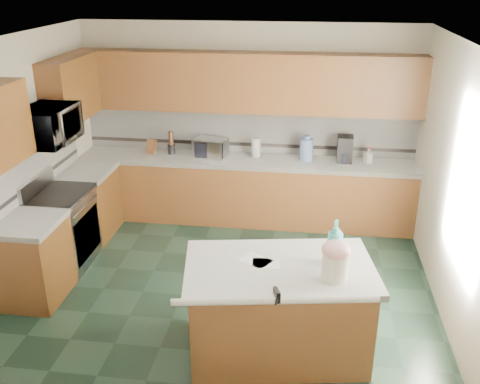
# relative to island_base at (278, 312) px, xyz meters

# --- Properties ---
(floor) EXTENTS (4.60, 4.60, 0.00)m
(floor) POSITION_rel_island_base_xyz_m (-0.66, 0.79, -0.43)
(floor) COLOR black
(floor) RESTS_ON ground
(ceiling) EXTENTS (4.60, 4.60, 0.00)m
(ceiling) POSITION_rel_island_base_xyz_m (-0.66, 0.79, 2.27)
(ceiling) COLOR white
(ceiling) RESTS_ON ground
(wall_back) EXTENTS (4.60, 0.04, 2.70)m
(wall_back) POSITION_rel_island_base_xyz_m (-0.66, 3.11, 0.92)
(wall_back) COLOR beige
(wall_back) RESTS_ON ground
(wall_front) EXTENTS (4.60, 0.04, 2.70)m
(wall_front) POSITION_rel_island_base_xyz_m (-0.66, -1.53, 0.92)
(wall_front) COLOR beige
(wall_front) RESTS_ON ground
(wall_left) EXTENTS (0.04, 4.60, 2.70)m
(wall_left) POSITION_rel_island_base_xyz_m (-2.98, 0.79, 0.92)
(wall_left) COLOR beige
(wall_left) RESTS_ON ground
(wall_right) EXTENTS (0.04, 4.60, 2.70)m
(wall_right) POSITION_rel_island_base_xyz_m (1.66, 0.79, 0.92)
(wall_right) COLOR beige
(wall_right) RESTS_ON ground
(back_base_cab) EXTENTS (4.60, 0.60, 0.86)m
(back_base_cab) POSITION_rel_island_base_xyz_m (-0.66, 2.79, 0.00)
(back_base_cab) COLOR #341D09
(back_base_cab) RESTS_ON ground
(back_countertop) EXTENTS (4.60, 0.64, 0.06)m
(back_countertop) POSITION_rel_island_base_xyz_m (-0.66, 2.79, 0.46)
(back_countertop) COLOR white
(back_countertop) RESTS_ON back_base_cab
(back_upper_cab) EXTENTS (4.60, 0.33, 0.78)m
(back_upper_cab) POSITION_rel_island_base_xyz_m (-0.66, 2.92, 1.51)
(back_upper_cab) COLOR #341D09
(back_upper_cab) RESTS_ON wall_back
(back_backsplash) EXTENTS (4.60, 0.02, 0.63)m
(back_backsplash) POSITION_rel_island_base_xyz_m (-0.66, 3.08, 0.81)
(back_backsplash) COLOR silver
(back_backsplash) RESTS_ON back_countertop
(back_accent_band) EXTENTS (4.60, 0.01, 0.05)m
(back_accent_band) POSITION_rel_island_base_xyz_m (-0.66, 3.07, 0.61)
(back_accent_band) COLOR black
(back_accent_band) RESTS_ON back_countertop
(left_base_cab_rear) EXTENTS (0.60, 0.82, 0.86)m
(left_base_cab_rear) POSITION_rel_island_base_xyz_m (-2.66, 2.08, 0.00)
(left_base_cab_rear) COLOR #341D09
(left_base_cab_rear) RESTS_ON ground
(left_counter_rear) EXTENTS (0.64, 0.82, 0.06)m
(left_counter_rear) POSITION_rel_island_base_xyz_m (-2.66, 2.08, 0.46)
(left_counter_rear) COLOR white
(left_counter_rear) RESTS_ON left_base_cab_rear
(left_base_cab_front) EXTENTS (0.60, 0.72, 0.86)m
(left_base_cab_front) POSITION_rel_island_base_xyz_m (-2.66, 0.55, 0.00)
(left_base_cab_front) COLOR #341D09
(left_base_cab_front) RESTS_ON ground
(left_counter_front) EXTENTS (0.64, 0.72, 0.06)m
(left_counter_front) POSITION_rel_island_base_xyz_m (-2.66, 0.55, 0.46)
(left_counter_front) COLOR white
(left_counter_front) RESTS_ON left_base_cab_front
(left_backsplash) EXTENTS (0.02, 2.30, 0.63)m
(left_backsplash) POSITION_rel_island_base_xyz_m (-2.95, 1.34, 0.81)
(left_backsplash) COLOR silver
(left_backsplash) RESTS_ON wall_left
(left_accent_band) EXTENTS (0.01, 2.30, 0.05)m
(left_accent_band) POSITION_rel_island_base_xyz_m (-2.94, 1.34, 0.61)
(left_accent_band) COLOR black
(left_accent_band) RESTS_ON wall_left
(left_upper_cab_rear) EXTENTS (0.33, 1.09, 0.78)m
(left_upper_cab_rear) POSITION_rel_island_base_xyz_m (-2.79, 2.21, 1.51)
(left_upper_cab_rear) COLOR #341D09
(left_upper_cab_rear) RESTS_ON wall_left
(range_body) EXTENTS (0.60, 0.76, 0.88)m
(range_body) POSITION_rel_island_base_xyz_m (-2.66, 1.29, 0.01)
(range_body) COLOR #B7B7BC
(range_body) RESTS_ON ground
(range_oven_door) EXTENTS (0.02, 0.68, 0.55)m
(range_oven_door) POSITION_rel_island_base_xyz_m (-2.37, 1.29, -0.03)
(range_oven_door) COLOR black
(range_oven_door) RESTS_ON range_body
(range_cooktop) EXTENTS (0.62, 0.78, 0.04)m
(range_cooktop) POSITION_rel_island_base_xyz_m (-2.66, 1.29, 0.47)
(range_cooktop) COLOR black
(range_cooktop) RESTS_ON range_body
(range_handle) EXTENTS (0.02, 0.66, 0.02)m
(range_handle) POSITION_rel_island_base_xyz_m (-2.34, 1.29, 0.35)
(range_handle) COLOR #B7B7BC
(range_handle) RESTS_ON range_body
(range_backguard) EXTENTS (0.06, 0.76, 0.18)m
(range_backguard) POSITION_rel_island_base_xyz_m (-2.92, 1.29, 0.59)
(range_backguard) COLOR #B7B7BC
(range_backguard) RESTS_ON range_body
(microwave) EXTENTS (0.50, 0.73, 0.41)m
(microwave) POSITION_rel_island_base_xyz_m (-2.66, 1.29, 1.30)
(microwave) COLOR #B7B7BC
(microwave) RESTS_ON wall_left
(island_base) EXTENTS (1.69, 1.14, 0.86)m
(island_base) POSITION_rel_island_base_xyz_m (0.00, 0.00, 0.00)
(island_base) COLOR #341D09
(island_base) RESTS_ON ground
(island_top) EXTENTS (1.80, 1.25, 0.06)m
(island_top) POSITION_rel_island_base_xyz_m (0.00, 0.00, 0.46)
(island_top) COLOR white
(island_top) RESTS_ON island_base
(island_bullnose) EXTENTS (1.65, 0.33, 0.06)m
(island_bullnose) POSITION_rel_island_base_xyz_m (-0.00, -0.50, 0.46)
(island_bullnose) COLOR white
(island_bullnose) RESTS_ON island_base
(treat_jar) EXTENTS (0.29, 0.29, 0.23)m
(treat_jar) POSITION_rel_island_base_xyz_m (0.47, -0.14, 0.61)
(treat_jar) COLOR #F2E8CE
(treat_jar) RESTS_ON island_top
(treat_jar_lid) EXTENTS (0.24, 0.24, 0.15)m
(treat_jar_lid) POSITION_rel_island_base_xyz_m (0.47, -0.14, 0.76)
(treat_jar_lid) COLOR pink
(treat_jar_lid) RESTS_ON treat_jar
(treat_jar_knob) EXTENTS (0.08, 0.03, 0.03)m
(treat_jar_knob) POSITION_rel_island_base_xyz_m (0.47, -0.14, 0.81)
(treat_jar_knob) COLOR tan
(treat_jar_knob) RESTS_ON treat_jar_lid
(treat_jar_knob_end_l) EXTENTS (0.04, 0.04, 0.04)m
(treat_jar_knob_end_l) POSITION_rel_island_base_xyz_m (0.43, -0.14, 0.81)
(treat_jar_knob_end_l) COLOR tan
(treat_jar_knob_end_l) RESTS_ON treat_jar_lid
(treat_jar_knob_end_r) EXTENTS (0.04, 0.04, 0.04)m
(treat_jar_knob_end_r) POSITION_rel_island_base_xyz_m (0.51, -0.14, 0.81)
(treat_jar_knob_end_r) COLOR tan
(treat_jar_knob_end_r) RESTS_ON treat_jar_lid
(soap_bottle_island) EXTENTS (0.18, 0.18, 0.40)m
(soap_bottle_island) POSITION_rel_island_base_xyz_m (0.47, 0.13, 0.69)
(soap_bottle_island) COLOR teal
(soap_bottle_island) RESTS_ON island_top
(paper_sheet_a) EXTENTS (0.25, 0.20, 0.00)m
(paper_sheet_a) POSITION_rel_island_base_xyz_m (-0.12, 0.02, 0.49)
(paper_sheet_a) COLOR white
(paper_sheet_a) RESTS_ON island_top
(paper_sheet_b) EXTENTS (0.33, 0.31, 0.00)m
(paper_sheet_b) POSITION_rel_island_base_xyz_m (-0.22, 0.06, 0.49)
(paper_sheet_b) COLOR white
(paper_sheet_b) RESTS_ON island_top
(clamp_body) EXTENTS (0.07, 0.11, 0.10)m
(clamp_body) POSITION_rel_island_base_xyz_m (0.01, -0.48, 0.50)
(clamp_body) COLOR black
(clamp_body) RESTS_ON island_top
(clamp_handle) EXTENTS (0.02, 0.08, 0.02)m
(clamp_handle) POSITION_rel_island_base_xyz_m (0.01, -0.54, 0.48)
(clamp_handle) COLOR black
(clamp_handle) RESTS_ON island_top
(knife_block) EXTENTS (0.14, 0.17, 0.22)m
(knife_block) POSITION_rel_island_base_xyz_m (-1.99, 2.84, 0.59)
(knife_block) COLOR #472814
(knife_block) RESTS_ON back_countertop
(utensil_crock) EXTENTS (0.11, 0.11, 0.13)m
(utensil_crock) POSITION_rel_island_base_xyz_m (-1.71, 2.87, 0.56)
(utensil_crock) COLOR black
(utensil_crock) RESTS_ON back_countertop
(utensil_bundle) EXTENTS (0.06, 0.06, 0.19)m
(utensil_bundle) POSITION_rel_island_base_xyz_m (-1.71, 2.87, 0.72)
(utensil_bundle) COLOR #472814
(utensil_bundle) RESTS_ON utensil_crock
(toaster_oven) EXTENTS (0.49, 0.39, 0.25)m
(toaster_oven) POSITION_rel_island_base_xyz_m (-1.15, 2.84, 0.62)
(toaster_oven) COLOR #B7B7BC
(toaster_oven) RESTS_ON back_countertop
(toaster_oven_door) EXTENTS (0.39, 0.01, 0.21)m
(toaster_oven_door) POSITION_rel_island_base_xyz_m (-1.15, 2.70, 0.62)
(toaster_oven_door) COLOR black
(toaster_oven_door) RESTS_ON toaster_oven
(paper_towel) EXTENTS (0.12, 0.12, 0.27)m
(paper_towel) POSITION_rel_island_base_xyz_m (-0.52, 2.89, 0.63)
(paper_towel) COLOR white
(paper_towel) RESTS_ON back_countertop
(paper_towel_base) EXTENTS (0.18, 0.18, 0.01)m
(paper_towel_base) POSITION_rel_island_base_xyz_m (-0.52, 2.89, 0.50)
(paper_towel_base) COLOR #B7B7BC
(paper_towel_base) RESTS_ON back_countertop
(water_jug) EXTENTS (0.18, 0.18, 0.30)m
(water_jug) POSITION_rel_island_base_xyz_m (0.17, 2.85, 0.64)
(water_jug) COLOR #6684B9
(water_jug) RESTS_ON back_countertop
(water_jug_neck) EXTENTS (0.09, 0.09, 0.04)m
(water_jug_neck) POSITION_rel_island_base_xyz_m (0.17, 2.85, 0.81)
(water_jug_neck) COLOR #6684B9
(water_jug_neck) RESTS_ON water_jug
(coffee_maker) EXTENTS (0.22, 0.24, 0.35)m
(coffee_maker) POSITION_rel_island_base_xyz_m (0.68, 2.87, 0.67)
(coffee_maker) COLOR black
(coffee_maker) RESTS_ON back_countertop
(coffee_carafe) EXTENTS (0.15, 0.15, 0.15)m
(coffee_carafe) POSITION_rel_island_base_xyz_m (0.68, 2.82, 0.56)
(coffee_carafe) COLOR black
(coffee_carafe) RESTS_ON back_countertop
(soap_bottle_back) EXTENTS (0.12, 0.12, 0.20)m
(soap_bottle_back) POSITION_rel_island_base_xyz_m (0.99, 2.84, 0.59)
(soap_bottle_back) COLOR white
(soap_bottle_back) RESTS_ON back_countertop
(soap_back_cap) EXTENTS (0.02, 0.02, 0.03)m
(soap_back_cap) POSITION_rel_island_base_xyz_m (0.99, 2.84, 0.70)
(soap_back_cap) COLOR red
(soap_back_cap) RESTS_ON soap_bottle_back
(window_light_proxy) EXTENTS (0.02, 1.40, 1.10)m
(window_light_proxy) POSITION_rel_island_base_xyz_m (1.63, 0.59, 1.07)
(window_light_proxy) COLOR white
(window_light_proxy) RESTS_ON wall_right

